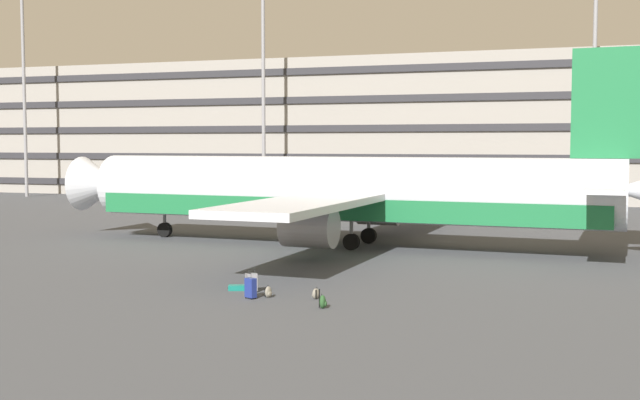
{
  "coord_description": "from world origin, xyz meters",
  "views": [
    {
      "loc": [
        14.11,
        -42.8,
        5.78
      ],
      "look_at": [
        1.75,
        -5.55,
        3.0
      ],
      "focal_mm": 44.49,
      "sensor_mm": 36.0,
      "label": 1
    }
  ],
  "objects_px": {
    "suitcase_small": "(251,288)",
    "backpack_scuffed": "(323,302)",
    "backpack_purple": "(268,292)",
    "backpack_upright": "(316,294)",
    "airliner": "(347,192)",
    "suitcase_orange": "(238,288)",
    "suitcase_silver": "(251,282)"
  },
  "relations": [
    {
      "from": "suitcase_silver",
      "to": "suitcase_small",
      "type": "height_order",
      "value": "suitcase_small"
    },
    {
      "from": "airliner",
      "to": "backpack_upright",
      "type": "height_order",
      "value": "airliner"
    },
    {
      "from": "suitcase_orange",
      "to": "airliner",
      "type": "bearing_deg",
      "value": 89.16
    },
    {
      "from": "suitcase_silver",
      "to": "backpack_scuffed",
      "type": "height_order",
      "value": "suitcase_silver"
    },
    {
      "from": "backpack_upright",
      "to": "backpack_scuffed",
      "type": "height_order",
      "value": "backpack_scuffed"
    },
    {
      "from": "airliner",
      "to": "backpack_upright",
      "type": "bearing_deg",
      "value": -77.84
    },
    {
      "from": "airliner",
      "to": "backpack_scuffed",
      "type": "xyz_separation_m",
      "value": [
        4.06,
        -16.76,
        -2.82
      ]
    },
    {
      "from": "suitcase_orange",
      "to": "backpack_upright",
      "type": "xyz_separation_m",
      "value": [
        3.49,
        -0.72,
        0.09
      ]
    },
    {
      "from": "suitcase_small",
      "to": "backpack_upright",
      "type": "height_order",
      "value": "suitcase_small"
    },
    {
      "from": "backpack_purple",
      "to": "backpack_scuffed",
      "type": "height_order",
      "value": "backpack_scuffed"
    },
    {
      "from": "airliner",
      "to": "suitcase_small",
      "type": "bearing_deg",
      "value": -86.61
    },
    {
      "from": "suitcase_silver",
      "to": "suitcase_small",
      "type": "relative_size",
      "value": 0.94
    },
    {
      "from": "suitcase_small",
      "to": "suitcase_orange",
      "type": "xyz_separation_m",
      "value": [
        -1.16,
        1.43,
        -0.31
      ]
    },
    {
      "from": "backpack_purple",
      "to": "backpack_scuffed",
      "type": "distance_m",
      "value": 2.84
    },
    {
      "from": "backpack_purple",
      "to": "backpack_scuffed",
      "type": "bearing_deg",
      "value": -25.6
    },
    {
      "from": "suitcase_orange",
      "to": "backpack_scuffed",
      "type": "distance_m",
      "value": 4.84
    },
    {
      "from": "suitcase_silver",
      "to": "backpack_upright",
      "type": "relative_size",
      "value": 2.02
    },
    {
      "from": "suitcase_silver",
      "to": "backpack_purple",
      "type": "distance_m",
      "value": 1.33
    },
    {
      "from": "suitcase_silver",
      "to": "backpack_purple",
      "type": "xyz_separation_m",
      "value": [
        1.04,
        -0.8,
        -0.19
      ]
    },
    {
      "from": "suitcase_small",
      "to": "backpack_purple",
      "type": "xyz_separation_m",
      "value": [
        0.56,
        0.39,
        -0.21
      ]
    },
    {
      "from": "airliner",
      "to": "backpack_purple",
      "type": "bearing_deg",
      "value": -84.48
    },
    {
      "from": "suitcase_silver",
      "to": "backpack_upright",
      "type": "height_order",
      "value": "suitcase_silver"
    },
    {
      "from": "airliner",
      "to": "backpack_scuffed",
      "type": "distance_m",
      "value": 17.47
    },
    {
      "from": "airliner",
      "to": "suitcase_orange",
      "type": "bearing_deg",
      "value": -90.84
    },
    {
      "from": "airliner",
      "to": "suitcase_orange",
      "type": "relative_size",
      "value": 43.54
    },
    {
      "from": "suitcase_orange",
      "to": "backpack_scuffed",
      "type": "height_order",
      "value": "backpack_scuffed"
    },
    {
      "from": "backpack_upright",
      "to": "suitcase_orange",
      "type": "bearing_deg",
      "value": 168.35
    },
    {
      "from": "airliner",
      "to": "suitcase_silver",
      "type": "xyz_separation_m",
      "value": [
        0.46,
        -14.73,
        -2.66
      ]
    },
    {
      "from": "backpack_upright",
      "to": "backpack_scuffed",
      "type": "bearing_deg",
      "value": -63.05
    },
    {
      "from": "suitcase_silver",
      "to": "backpack_purple",
      "type": "height_order",
      "value": "suitcase_silver"
    },
    {
      "from": "suitcase_small",
      "to": "backpack_scuffed",
      "type": "relative_size",
      "value": 1.86
    },
    {
      "from": "suitcase_silver",
      "to": "suitcase_orange",
      "type": "bearing_deg",
      "value": 161.13
    }
  ]
}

